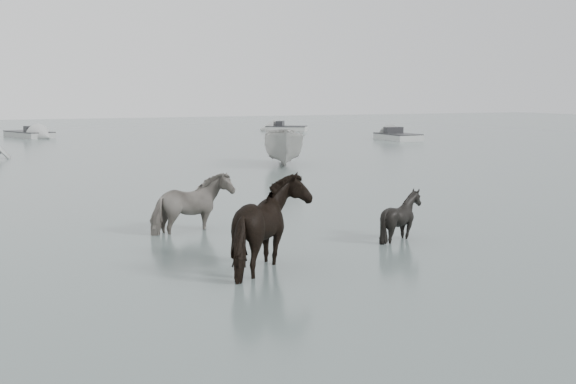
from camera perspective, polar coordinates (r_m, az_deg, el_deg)
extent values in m
plane|color=#546460|center=(13.03, -0.35, -4.60)|extent=(140.00, 140.00, 0.00)
imported|color=black|center=(14.74, -7.66, -0.35)|extent=(1.87, 1.25, 1.45)
imported|color=black|center=(11.40, -1.09, -2.00)|extent=(1.92, 2.07, 1.72)
imported|color=black|center=(14.03, 8.94, -1.39)|extent=(1.30, 1.22, 1.16)
imported|color=#A8A7A3|center=(28.24, -0.30, 3.76)|extent=(3.00, 4.41, 1.59)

